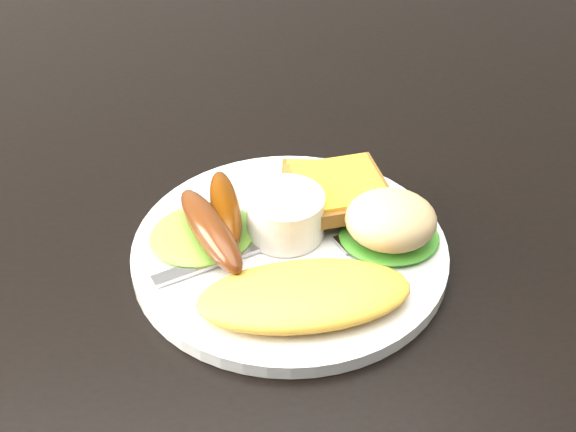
% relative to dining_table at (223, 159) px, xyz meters
% --- Properties ---
extents(dining_table, '(1.20, 0.80, 0.04)m').
position_rel_dining_table_xyz_m(dining_table, '(0.00, 0.00, 0.00)').
color(dining_table, black).
rests_on(dining_table, ground).
extents(person, '(0.51, 0.36, 1.35)m').
position_rel_dining_table_xyz_m(person, '(-0.27, 0.45, -0.05)').
color(person, navy).
rests_on(person, ground).
extents(plate, '(0.24, 0.24, 0.01)m').
position_rel_dining_table_xyz_m(plate, '(0.04, -0.17, 0.03)').
color(plate, white).
rests_on(plate, dining_table).
extents(lettuce_left, '(0.10, 0.10, 0.01)m').
position_rel_dining_table_xyz_m(lettuce_left, '(-0.02, -0.15, 0.04)').
color(lettuce_left, '#65A32B').
rests_on(lettuce_left, plate).
extents(lettuce_right, '(0.08, 0.08, 0.01)m').
position_rel_dining_table_xyz_m(lettuce_right, '(0.11, -0.17, 0.04)').
color(lettuce_right, green).
rests_on(lettuce_right, plate).
extents(omelette, '(0.15, 0.07, 0.02)m').
position_rel_dining_table_xyz_m(omelette, '(0.04, -0.23, 0.04)').
color(omelette, yellow).
rests_on(omelette, plate).
extents(sausage_a, '(0.06, 0.10, 0.02)m').
position_rel_dining_table_xyz_m(sausage_a, '(-0.02, -0.16, 0.05)').
color(sausage_a, '#592310').
rests_on(sausage_a, lettuce_left).
extents(sausage_b, '(0.03, 0.09, 0.02)m').
position_rel_dining_table_xyz_m(sausage_b, '(-0.01, -0.14, 0.05)').
color(sausage_b, '#5C2400').
rests_on(sausage_b, lettuce_left).
extents(ramekin, '(0.06, 0.06, 0.03)m').
position_rel_dining_table_xyz_m(ramekin, '(0.04, -0.15, 0.05)').
color(ramekin, white).
rests_on(ramekin, plate).
extents(toast_a, '(0.07, 0.07, 0.01)m').
position_rel_dining_table_xyz_m(toast_a, '(0.07, -0.11, 0.04)').
color(toast_a, brown).
rests_on(toast_a, plate).
extents(toast_b, '(0.08, 0.08, 0.01)m').
position_rel_dining_table_xyz_m(toast_b, '(0.08, -0.13, 0.05)').
color(toast_b, '#945A30').
rests_on(toast_b, toast_a).
extents(potato_salad, '(0.08, 0.07, 0.04)m').
position_rel_dining_table_xyz_m(potato_salad, '(0.11, -0.17, 0.06)').
color(potato_salad, beige).
rests_on(potato_salad, lettuce_right).
extents(fork, '(0.14, 0.06, 0.00)m').
position_rel_dining_table_xyz_m(fork, '(0.00, -0.17, 0.03)').
color(fork, '#ADAFB7').
rests_on(fork, plate).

